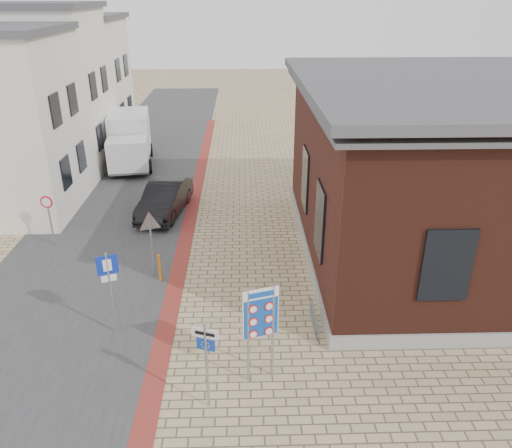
# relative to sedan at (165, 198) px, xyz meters

# --- Properties ---
(ground) EXTENTS (120.00, 120.00, 0.00)m
(ground) POSITION_rel_sedan_xyz_m (3.22, -11.17, -0.75)
(ground) COLOR tan
(ground) RESTS_ON ground
(road_strip) EXTENTS (7.00, 60.00, 0.02)m
(road_strip) POSITION_rel_sedan_xyz_m (-2.28, 3.83, -0.74)
(road_strip) COLOR #38383A
(road_strip) RESTS_ON ground
(curb_strip) EXTENTS (0.60, 40.00, 0.02)m
(curb_strip) POSITION_rel_sedan_xyz_m (1.22, -1.17, -0.73)
(curb_strip) COLOR maroon
(curb_strip) RESTS_ON ground
(brick_building) EXTENTS (13.00, 13.00, 6.80)m
(brick_building) POSITION_rel_sedan_xyz_m (12.21, -4.18, 2.74)
(brick_building) COLOR gray
(brick_building) RESTS_ON ground
(townhouse_mid) EXTENTS (7.40, 6.40, 9.10)m
(townhouse_mid) POSITION_rel_sedan_xyz_m (-7.78, 6.83, 3.82)
(townhouse_mid) COLOR white
(townhouse_mid) RESTS_ON ground
(townhouse_far) EXTENTS (7.40, 6.40, 8.30)m
(townhouse_far) POSITION_rel_sedan_xyz_m (-7.78, 12.83, 3.42)
(townhouse_far) COLOR white
(townhouse_far) RESTS_ON ground
(bike_rack) EXTENTS (0.08, 1.80, 0.60)m
(bike_rack) POSITION_rel_sedan_xyz_m (5.87, -8.97, -0.49)
(bike_rack) COLOR slate
(bike_rack) RESTS_ON ground
(sedan) EXTENTS (2.32, 4.75, 1.50)m
(sedan) POSITION_rel_sedan_xyz_m (0.00, 0.00, 0.00)
(sedan) COLOR black
(sedan) RESTS_ON ground
(box_truck) EXTENTS (3.06, 5.97, 2.98)m
(box_truck) POSITION_rel_sedan_xyz_m (-3.06, 7.47, 0.79)
(box_truck) COLOR slate
(box_truck) RESTS_ON ground
(border_sign) EXTENTS (0.94, 0.33, 2.83)m
(border_sign) POSITION_rel_sedan_xyz_m (4.09, -11.28, 1.28)
(border_sign) COLOR gray
(border_sign) RESTS_ON ground
(essen_sign) EXTENTS (0.66, 0.26, 2.54)m
(essen_sign) POSITION_rel_sedan_xyz_m (2.74, -12.29, 0.94)
(essen_sign) COLOR gray
(essen_sign) RESTS_ON ground
(parking_sign) EXTENTS (0.58, 0.26, 2.78)m
(parking_sign) POSITION_rel_sedan_xyz_m (-0.28, -9.17, 1.17)
(parking_sign) COLOR gray
(parking_sign) RESTS_ON ground
(yield_sign) EXTENTS (0.86, 0.36, 2.52)m
(yield_sign) POSITION_rel_sedan_xyz_m (0.36, -5.75, 1.18)
(yield_sign) COLOR gray
(yield_sign) RESTS_ON ground
(speed_sign) EXTENTS (0.52, 0.09, 2.20)m
(speed_sign) POSITION_rel_sedan_xyz_m (-4.19, -3.17, 0.71)
(speed_sign) COLOR gray
(speed_sign) RESTS_ON ground
(bollard) EXTENTS (0.12, 0.12, 1.07)m
(bollard) POSITION_rel_sedan_xyz_m (0.65, -6.17, -0.21)
(bollard) COLOR orange
(bollard) RESTS_ON ground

